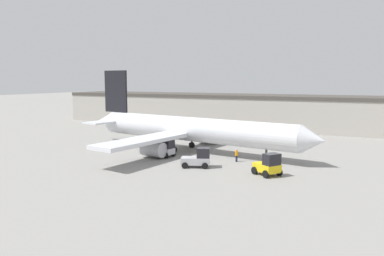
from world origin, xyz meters
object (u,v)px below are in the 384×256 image
(ground_crew_worker, at_px, (237,155))
(pushback_tug, at_px, (198,158))
(belt_loader_truck, at_px, (165,149))
(airplane, at_px, (186,129))
(baggage_tug, at_px, (268,165))

(ground_crew_worker, xyz_separation_m, pushback_tug, (-3.10, -4.85, 0.21))
(pushback_tug, bearing_deg, ground_crew_worker, 36.79)
(ground_crew_worker, height_order, belt_loader_truck, belt_loader_truck)
(airplane, distance_m, pushback_tug, 10.73)
(airplane, relative_size, pushback_tug, 10.42)
(airplane, height_order, belt_loader_truck, airplane)
(pushback_tug, bearing_deg, belt_loader_truck, 130.79)
(belt_loader_truck, bearing_deg, pushback_tug, -17.90)
(belt_loader_truck, height_order, pushback_tug, belt_loader_truck)
(belt_loader_truck, relative_size, pushback_tug, 0.83)
(airplane, distance_m, ground_crew_worker, 10.10)
(belt_loader_truck, bearing_deg, baggage_tug, -3.27)
(airplane, distance_m, belt_loader_truck, 5.55)
(baggage_tug, bearing_deg, ground_crew_worker, 171.14)
(ground_crew_worker, bearing_deg, belt_loader_truck, 25.04)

